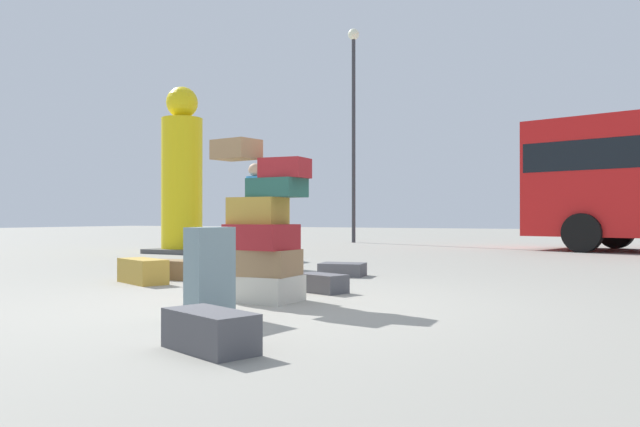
% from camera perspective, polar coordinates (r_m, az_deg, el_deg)
% --- Properties ---
extents(ground_plane, '(80.00, 80.00, 0.00)m').
position_cam_1_polar(ground_plane, '(5.95, -5.35, -8.16)').
color(ground_plane, gray).
extents(suitcase_tower, '(0.94, 0.55, 1.57)m').
position_cam_1_polar(suitcase_tower, '(6.11, -5.18, -1.95)').
color(suitcase_tower, beige).
rests_on(suitcase_tower, ground).
extents(suitcase_charcoal_right_side, '(0.62, 0.46, 0.20)m').
position_cam_1_polar(suitcase_charcoal_right_side, '(6.82, 0.14, -6.32)').
color(suitcase_charcoal_right_side, '#4C4C51').
rests_on(suitcase_charcoal_right_side, ground).
extents(suitcase_brown_behind_tower, '(0.70, 0.38, 0.25)m').
position_cam_1_polar(suitcase_brown_behind_tower, '(8.54, -13.37, -4.94)').
color(suitcase_brown_behind_tower, olive).
rests_on(suitcase_brown_behind_tower, ground).
extents(suitcase_charcoal_foreground_far, '(0.67, 0.53, 0.18)m').
position_cam_1_polar(suitcase_charcoal_foreground_far, '(8.69, 2.05, -5.09)').
color(suitcase_charcoal_foreground_far, '#4C4C51').
rests_on(suitcase_charcoal_foreground_far, ground).
extents(suitcase_slate_foreground_near, '(0.23, 0.43, 0.73)m').
position_cam_1_polar(suitcase_slate_foreground_near, '(5.16, -9.92, -5.28)').
color(suitcase_slate_foreground_near, gray).
rests_on(suitcase_slate_foreground_near, ground).
extents(suitcase_charcoal_left_side, '(0.71, 0.51, 0.24)m').
position_cam_1_polar(suitcase_charcoal_left_side, '(3.92, -9.92, -10.43)').
color(suitcase_charcoal_left_side, '#4C4C51').
rests_on(suitcase_charcoal_left_side, ground).
extents(suitcase_tan_white_trunk, '(0.85, 0.62, 0.30)m').
position_cam_1_polar(suitcase_tan_white_trunk, '(8.03, -15.76, -5.04)').
color(suitcase_tan_white_trunk, '#B28C33').
rests_on(suitcase_tan_white_trunk, ground).
extents(person_bearded_onlooker, '(0.30, 0.30, 1.70)m').
position_cam_1_polar(person_bearded_onlooker, '(10.48, -5.91, 0.84)').
color(person_bearded_onlooker, '#3F334C').
rests_on(person_bearded_onlooker, ground).
extents(yellow_dummy_statue, '(1.28, 1.28, 3.76)m').
position_cam_1_polar(yellow_dummy_statue, '(14.58, -12.39, 3.04)').
color(yellow_dummy_statue, yellow).
rests_on(yellow_dummy_statue, ground).
extents(lamp_post, '(0.36, 0.36, 6.85)m').
position_cam_1_polar(lamp_post, '(20.45, 3.06, 9.77)').
color(lamp_post, '#333338').
rests_on(lamp_post, ground).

